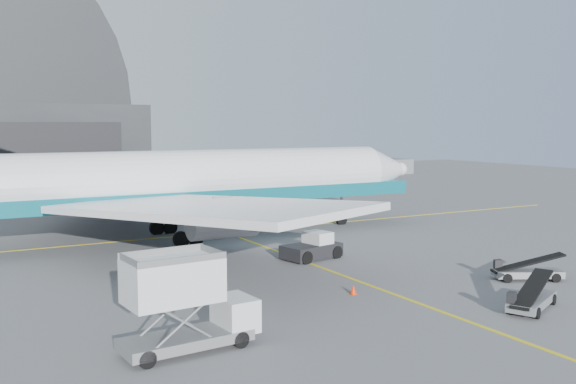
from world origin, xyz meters
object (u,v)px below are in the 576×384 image
belt_loader_a (531,299)px  belt_loader_b (527,272)px  airliner (174,182)px  catering_truck (184,304)px  pushback_tug (313,248)px

belt_loader_a → belt_loader_b: bearing=17.6°
airliner → catering_truck: 26.83m
pushback_tug → belt_loader_a: 16.55m
airliner → pushback_tug: airliner is taller
catering_truck → belt_loader_b: bearing=-0.5°
belt_loader_a → catering_truck: bearing=145.9°
airliner → belt_loader_b: size_ratio=11.35×
pushback_tug → belt_loader_b: (8.15, -11.73, -0.21)m
airliner → catering_truck: size_ratio=8.13×
airliner → catering_truck: bearing=-108.1°
airliner → belt_loader_a: size_ratio=10.92×
belt_loader_a → belt_loader_b: belt_loader_a is taller
catering_truck → pushback_tug: catering_truck is taller
airliner → belt_loader_a: 29.98m
belt_loader_a → belt_loader_b: 6.64m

